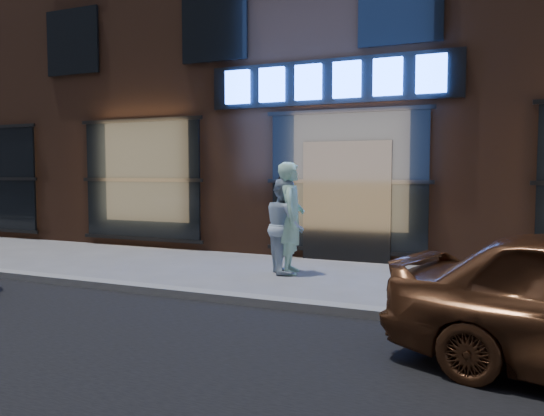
# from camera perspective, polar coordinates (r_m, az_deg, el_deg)

# --- Properties ---
(ground) EXTENTS (90.00, 90.00, 0.00)m
(ground) POSITION_cam_1_polar(r_m,az_deg,el_deg) (7.21, -0.42, -10.53)
(ground) COLOR slate
(ground) RESTS_ON ground
(curb) EXTENTS (60.00, 0.25, 0.12)m
(curb) POSITION_cam_1_polar(r_m,az_deg,el_deg) (7.19, -0.42, -10.07)
(curb) COLOR gray
(curb) RESTS_ON ground
(storefront_building) EXTENTS (30.20, 8.28, 10.30)m
(storefront_building) POSITION_cam_1_polar(r_m,az_deg,el_deg) (15.03, 12.37, 16.75)
(storefront_building) COLOR #54301E
(storefront_building) RESTS_ON ground
(man_bowtie) EXTENTS (0.65, 0.82, 1.96)m
(man_bowtie) POSITION_cam_1_polar(r_m,az_deg,el_deg) (9.31, 2.05, -1.09)
(man_bowtie) COLOR #C2FFD2
(man_bowtie) RESTS_ON ground
(man_cap) EXTENTS (0.99, 1.03, 1.68)m
(man_cap) POSITION_cam_1_polar(r_m,az_deg,el_deg) (9.40, 1.36, -1.90)
(man_cap) COLOR silver
(man_cap) RESTS_ON ground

